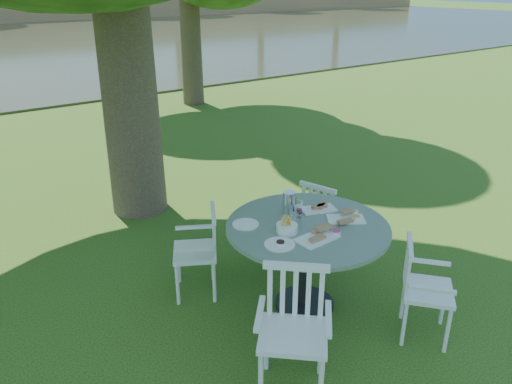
% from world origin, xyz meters
% --- Properties ---
extents(ground, '(140.00, 140.00, 0.00)m').
position_xyz_m(ground, '(0.00, 0.00, 0.00)').
color(ground, '#1F3F0D').
rests_on(ground, ground).
extents(table, '(1.47, 1.47, 0.86)m').
position_xyz_m(table, '(-0.09, -0.71, 0.71)').
color(table, black).
rests_on(table, ground).
extents(chair_ne, '(0.52, 0.54, 0.88)m').
position_xyz_m(chair_ne, '(0.69, -0.08, 0.52)').
color(chair_ne, white).
rests_on(chair_ne, ground).
extents(chair_nw, '(0.58, 0.59, 0.88)m').
position_xyz_m(chair_nw, '(-0.73, 0.06, 0.52)').
color(chair_nw, white).
rests_on(chair_nw, ground).
extents(chair_sw, '(0.67, 0.67, 0.97)m').
position_xyz_m(chair_sw, '(-0.81, -1.38, 0.57)').
color(chair_sw, white).
rests_on(chair_sw, ground).
extents(chair_se, '(0.61, 0.60, 0.88)m').
position_xyz_m(chair_se, '(0.41, -1.57, 0.52)').
color(chair_se, white).
rests_on(chair_se, ground).
extents(tableware, '(1.12, 0.81, 0.24)m').
position_xyz_m(tableware, '(-0.14, -0.61, 0.91)').
color(tableware, white).
rests_on(tableware, table).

